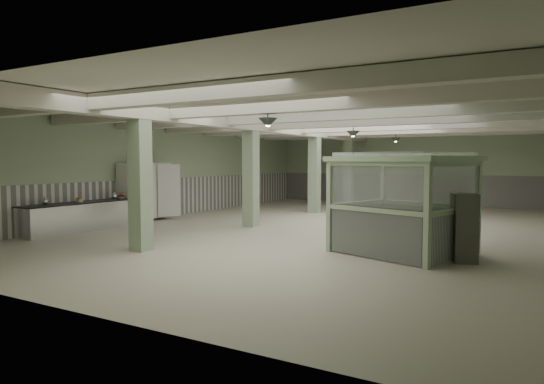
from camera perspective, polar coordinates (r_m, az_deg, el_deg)
The scene contains 30 objects.
floor at distance 15.94m, azimuth 7.09°, elevation -4.24°, with size 20.00×20.00×0.00m, color beige.
ceiling at distance 15.85m, azimuth 7.20°, elevation 8.77°, with size 14.00×20.00×0.02m, color white.
wall_back at distance 25.31m, azimuth 15.94°, elevation 2.67°, with size 14.00×0.02×3.60m, color #ABBE98.
wall_front at distance 7.63m, azimuth -23.32°, elevation 0.44°, with size 14.00×0.02×3.60m, color #ABBE98.
wall_left at distance 19.59m, azimuth -12.11°, elevation 2.47°, with size 0.02×20.00×3.60m, color #ABBE98.
wainscot_left at distance 19.62m, azimuth -12.02°, elevation -0.59°, with size 0.05×19.90×1.50m, color white.
wainscot_back at distance 25.32m, azimuth 15.89°, elevation 0.30°, with size 13.90×0.05×1.50m, color white.
girder at distance 16.95m, azimuth -0.70°, elevation 7.72°, with size 0.45×19.90×0.40m, color beige.
beam_a at distance 9.41m, azimuth -11.07°, elevation 11.12°, with size 13.90×0.35×0.32m, color beige.
beam_b at distance 11.41m, azimuth -2.69°, elevation 9.87°, with size 13.90×0.35×0.32m, color beige.
beam_c at distance 13.57m, azimuth 3.07°, elevation 8.88°, with size 13.90×0.35×0.32m, color beige.
beam_d at distance 15.83m, azimuth 7.19°, elevation 8.12°, with size 13.90×0.35×0.32m, color beige.
beam_e at distance 18.16m, azimuth 10.27°, elevation 7.52°, with size 13.90×0.35×0.32m, color beige.
beam_f at distance 20.52m, azimuth 12.63°, elevation 7.04°, with size 13.90×0.35×0.32m, color beige.
beam_g at distance 22.92m, azimuth 14.50°, elevation 6.66°, with size 13.90×0.35×0.32m, color beige.
column_a at distance 12.14m, azimuth -15.26°, elevation 1.71°, with size 0.42×0.42×3.60m, color #96B08E.
column_b at distance 16.06m, azimuth -2.51°, elevation 2.30°, with size 0.42×0.42×3.60m, color #96B08E.
column_c at distance 20.46m, azimuth 5.02°, elevation 2.59°, with size 0.42×0.42×3.60m, color #96B08E.
column_d at distance 24.15m, azimuth 9.02°, elevation 2.73°, with size 0.42×0.42×3.60m, color #96B08E.
pendant_front at distance 11.11m, azimuth -0.49°, elevation 8.12°, with size 0.44×0.44×0.22m, color #2A382C.
pendant_mid at distance 16.09m, azimuth 9.53°, elevation 6.71°, with size 0.44×0.44×0.22m, color #2A382C.
pendant_back at distance 20.84m, azimuth 14.35°, elevation 5.95°, with size 0.44×0.44×0.22m, color #2A382C.
prep_counter at distance 16.46m, azimuth -20.60°, elevation -2.58°, with size 0.82×4.65×0.91m.
pitcher_near at distance 15.52m, azimuth -25.13°, elevation -0.97°, with size 0.17×0.19×0.25m, color silver, non-canonical shape.
pitcher_far at distance 16.98m, azimuth -18.05°, elevation -0.43°, with size 0.17×0.20×0.25m, color silver, non-canonical shape.
veg_colander at distance 17.19m, azimuth -17.53°, elevation -0.46°, with size 0.43×0.43×0.19m, color #3F3F44, non-canonical shape.
orange_bowl at distance 16.20m, azimuth -21.73°, elevation -0.99°, with size 0.24×0.24×0.09m, color #B2B2B7.
walkin_cooler at distance 18.18m, azimuth -14.64°, elevation -0.14°, with size 0.95×2.21×2.03m.
guard_booth at distance 11.80m, azimuth 15.10°, elevation 0.69°, with size 3.48×3.21×2.39m.
filing_cabinet at distance 11.34m, azimuth 21.65°, elevation -3.92°, with size 0.48×0.68×1.48m, color #525748.
Camera 1 is at (6.10, -14.56, 2.19)m, focal length 32.00 mm.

